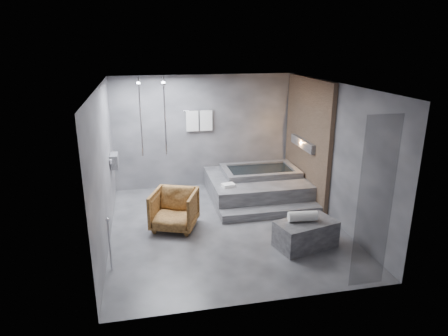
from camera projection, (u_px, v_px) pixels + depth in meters
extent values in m
plane|color=#323234|center=(226.00, 226.00, 8.05)|extent=(5.00, 5.00, 0.00)
cube|color=#535356|center=(226.00, 86.00, 7.19)|extent=(4.50, 5.00, 0.04)
cube|color=#3D3D42|center=(205.00, 132.00, 9.95)|extent=(4.50, 0.04, 2.80)
cube|color=#3D3D42|center=(265.00, 213.00, 5.29)|extent=(4.50, 0.04, 2.80)
cube|color=#3D3D42|center=(104.00, 167.00, 7.18)|extent=(0.04, 5.00, 2.80)
cube|color=#3D3D42|center=(334.00, 153.00, 8.06)|extent=(0.04, 5.00, 2.80)
cube|color=#A07C5D|center=(307.00, 139.00, 9.21)|extent=(0.10, 2.40, 2.78)
cube|color=#FF9938|center=(304.00, 144.00, 9.23)|extent=(0.14, 1.20, 0.20)
cube|color=gray|center=(114.00, 161.00, 8.60)|extent=(0.16, 0.42, 0.30)
imported|color=beige|center=(115.00, 164.00, 8.52)|extent=(0.08, 0.08, 0.21)
imported|color=beige|center=(115.00, 163.00, 8.71)|extent=(0.07, 0.07, 0.15)
cylinder|color=silver|center=(165.00, 117.00, 9.18)|extent=(0.04, 0.04, 1.80)
cylinder|color=silver|center=(140.00, 118.00, 9.08)|extent=(0.04, 0.04, 1.80)
cylinder|color=silver|center=(199.00, 110.00, 9.70)|extent=(0.75, 0.02, 0.02)
cube|color=white|center=(192.00, 121.00, 9.72)|extent=(0.30, 0.06, 0.50)
cube|color=white|center=(206.00, 120.00, 9.79)|extent=(0.30, 0.06, 0.50)
cylinder|color=silver|center=(110.00, 246.00, 6.37)|extent=(0.04, 0.04, 0.90)
cube|color=black|center=(375.00, 205.00, 5.67)|extent=(0.55, 0.01, 2.60)
cube|color=#37373A|center=(256.00, 186.00, 9.53)|extent=(2.20, 2.00, 0.50)
cube|color=#37373A|center=(271.00, 212.00, 8.48)|extent=(2.20, 0.36, 0.18)
cube|color=#343436|center=(306.00, 234.00, 7.21)|extent=(1.19, 0.84, 0.48)
imported|color=#4D2E13|center=(174.00, 210.00, 7.87)|extent=(1.09, 1.10, 0.78)
cylinder|color=white|center=(303.00, 216.00, 7.13)|extent=(0.54, 0.24, 0.19)
cube|color=white|center=(228.00, 185.00, 8.77)|extent=(0.31, 0.25, 0.07)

